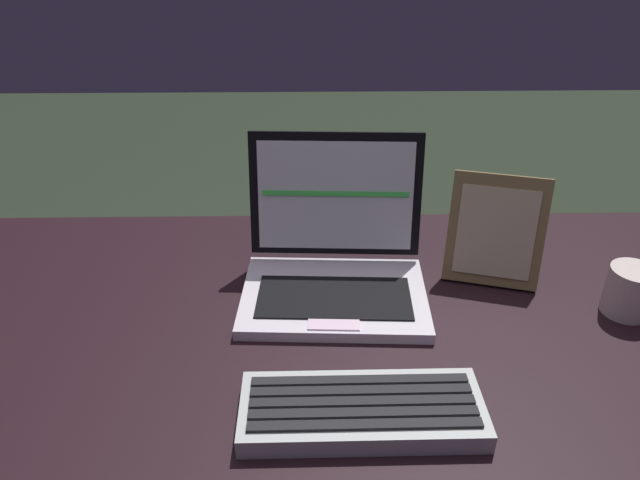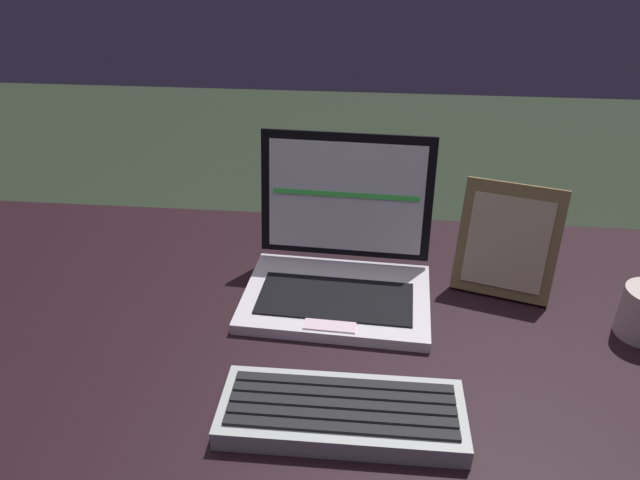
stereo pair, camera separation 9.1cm
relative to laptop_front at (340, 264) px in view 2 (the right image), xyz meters
The scene contains 4 objects.
desk 0.16m from the laptop_front, 113.26° to the right, with size 1.58×0.73×0.75m.
laptop_front is the anchor object (origin of this frame).
external_keyboard 0.30m from the laptop_front, 85.47° to the right, with size 0.31×0.12×0.03m.
photo_frame 0.28m from the laptop_front, ahead, with size 0.17×0.10×0.19m.
Camera 2 is at (0.09, -0.72, 1.32)m, focal length 32.44 mm.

